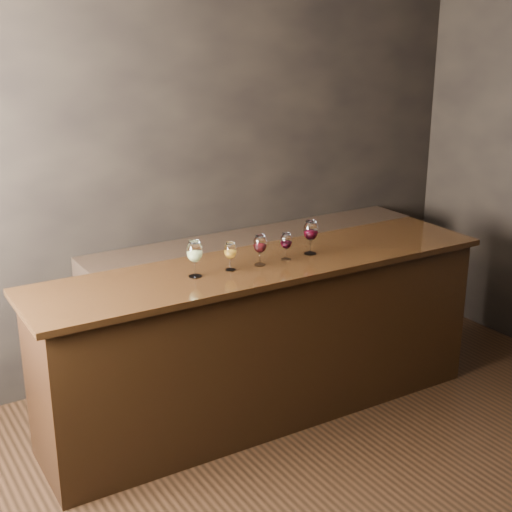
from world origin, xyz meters
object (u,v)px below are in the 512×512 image
bar_counter (265,342)px  glass_white (195,252)px  back_bar_shelf (257,295)px  glass_red_a (260,245)px  glass_red_c (311,231)px  glass_amber (230,251)px  glass_red_b (286,242)px

bar_counter → glass_white: size_ratio=13.24×
bar_counter → back_bar_shelf: bearing=62.8°
glass_red_a → glass_red_c: bearing=3.0°
bar_counter → glass_amber: 0.70m
back_bar_shelf → glass_amber: (-0.67, -0.79, 0.68)m
glass_red_b → back_bar_shelf: bearing=70.6°
glass_white → bar_counter: bearing=0.8°
glass_white → glass_red_c: bearing=-0.2°
back_bar_shelf → glass_red_b: glass_red_b is taller
bar_counter → glass_red_c: bearing=-0.8°
bar_counter → back_bar_shelf: bar_counter is taller
glass_white → glass_amber: bearing=-2.2°
glass_white → glass_red_c: (0.81, -0.00, 0.00)m
glass_amber → glass_red_b: bearing=-1.8°
glass_amber → glass_red_a: bearing=-4.2°
glass_white → glass_red_a: size_ratio=1.14×
glass_white → glass_red_a: (0.42, -0.02, -0.02)m
glass_red_a → glass_red_b: 0.19m
back_bar_shelf → glass_red_a: bearing=-120.5°
back_bar_shelf → glass_red_b: bearing=-109.4°
glass_red_a → glass_red_c: (0.39, 0.02, 0.02)m
back_bar_shelf → glass_red_c: 1.06m
back_bar_shelf → glass_red_b: size_ratio=15.43×
bar_counter → glass_red_b: size_ratio=16.73×
glass_red_c → back_bar_shelf: bearing=83.7°
glass_amber → glass_red_b: (0.39, -0.01, -0.00)m
glass_amber → glass_red_c: glass_red_c is taller
back_bar_shelf → glass_amber: size_ratio=15.29×
glass_red_a → glass_red_b: size_ratio=1.11×
bar_counter → glass_amber: size_ratio=16.58×
glass_red_a → glass_red_c: 0.39m
bar_counter → glass_red_c: glass_red_c is taller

